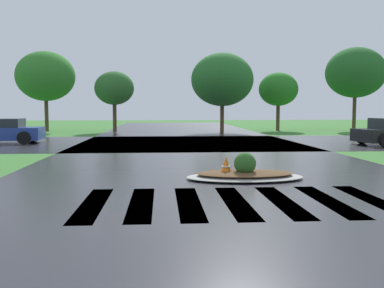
% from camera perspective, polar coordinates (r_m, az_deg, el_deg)
% --- Properties ---
extents(asphalt_roadway, '(11.12, 80.00, 0.01)m').
position_cam_1_polar(asphalt_roadway, '(12.35, 2.57, -3.58)').
color(asphalt_roadway, '#2B2B30').
rests_on(asphalt_roadway, ground).
extents(asphalt_cross_road, '(90.00, 10.01, 0.01)m').
position_cam_1_polar(asphalt_cross_road, '(22.36, -0.41, 0.20)').
color(asphalt_cross_road, '#2B2B30').
rests_on(asphalt_cross_road, ground).
extents(crosswalk_stripes, '(5.85, 2.99, 0.01)m').
position_cam_1_polar(crosswalk_stripes, '(8.40, 5.77, -7.58)').
color(crosswalk_stripes, white).
rests_on(crosswalk_stripes, ground).
extents(median_island, '(2.96, 1.61, 0.68)m').
position_cam_1_polar(median_island, '(11.03, 6.96, -3.89)').
color(median_island, '#9E9B93').
rests_on(median_island, ground).
extents(car_blue_compact, '(4.24, 2.33, 1.25)m').
position_cam_1_polar(car_blue_compact, '(24.01, -23.88, 1.50)').
color(car_blue_compact, navy).
rests_on(car_blue_compact, ground).
extents(traffic_cone, '(0.37, 0.37, 0.57)m').
position_cam_1_polar(traffic_cone, '(11.06, 4.49, -3.15)').
color(traffic_cone, orange).
rests_on(traffic_cone, ground).
extents(background_treeline, '(35.41, 6.71, 6.52)m').
position_cam_1_polar(background_treeline, '(33.51, 8.10, 8.52)').
color(background_treeline, '#4C3823').
rests_on(background_treeline, ground).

